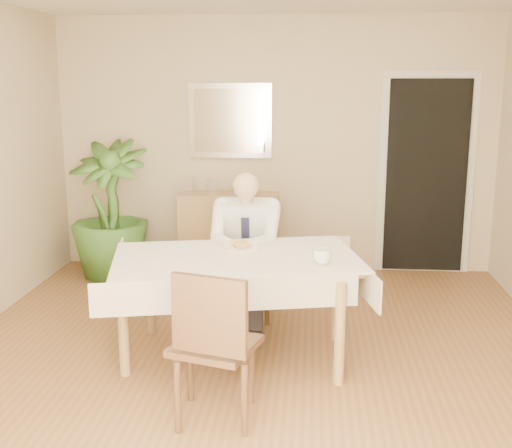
# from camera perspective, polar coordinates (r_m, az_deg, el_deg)

# --- Properties ---
(room) EXTENTS (5.00, 5.02, 2.60)m
(room) POSITION_cam_1_polar(r_m,az_deg,el_deg) (4.20, -0.42, 3.61)
(room) COLOR brown
(room) RESTS_ON ground
(window) EXTENTS (1.34, 0.04, 1.44)m
(window) POSITION_cam_1_polar(r_m,az_deg,el_deg) (1.78, -8.06, -4.26)
(window) COLOR beige
(window) RESTS_ON room
(doorway) EXTENTS (0.96, 0.07, 2.10)m
(doorway) POSITION_cam_1_polar(r_m,az_deg,el_deg) (6.76, 14.87, 4.10)
(doorway) COLOR beige
(doorway) RESTS_ON ground
(mirror) EXTENTS (0.86, 0.04, 0.76)m
(mirror) POSITION_cam_1_polar(r_m,az_deg,el_deg) (6.66, -2.34, 9.15)
(mirror) COLOR silver
(mirror) RESTS_ON room
(dining_table) EXTENTS (1.93, 1.39, 0.75)m
(dining_table) POSITION_cam_1_polar(r_m,az_deg,el_deg) (4.53, -1.77, -3.92)
(dining_table) COLOR olive
(dining_table) RESTS_ON ground
(chair_far) EXTENTS (0.45, 0.46, 0.86)m
(chair_far) POSITION_cam_1_polar(r_m,az_deg,el_deg) (5.42, -0.66, -3.14)
(chair_far) COLOR #3E291A
(chair_far) RESTS_ON ground
(chair_near) EXTENTS (0.55, 0.56, 0.94)m
(chair_near) POSITION_cam_1_polar(r_m,az_deg,el_deg) (3.69, -3.85, -10.19)
(chair_near) COLOR #3E291A
(chair_near) RESTS_ON ground
(seated_man) EXTENTS (0.48, 0.72, 1.24)m
(seated_man) POSITION_cam_1_polar(r_m,az_deg,el_deg) (5.09, -0.98, -1.76)
(seated_man) COLOR white
(seated_man) RESTS_ON ground
(plate) EXTENTS (0.26, 0.26, 0.02)m
(plate) POSITION_cam_1_polar(r_m,az_deg,el_deg) (4.70, -1.26, -2.11)
(plate) COLOR white
(plate) RESTS_ON dining_table
(food) EXTENTS (0.14, 0.14, 0.06)m
(food) POSITION_cam_1_polar(r_m,az_deg,el_deg) (4.70, -1.26, -1.85)
(food) COLOR #9C6C3A
(food) RESTS_ON dining_table
(knife) EXTENTS (0.01, 0.13, 0.01)m
(knife) POSITION_cam_1_polar(r_m,az_deg,el_deg) (4.64, -0.85, -2.11)
(knife) COLOR silver
(knife) RESTS_ON dining_table
(fork) EXTENTS (0.01, 0.13, 0.01)m
(fork) POSITION_cam_1_polar(r_m,az_deg,el_deg) (4.64, -1.84, -2.08)
(fork) COLOR silver
(fork) RESTS_ON dining_table
(coffee_mug) EXTENTS (0.13, 0.13, 0.10)m
(coffee_mug) POSITION_cam_1_polar(r_m,az_deg,el_deg) (4.33, 5.90, -2.89)
(coffee_mug) COLOR white
(coffee_mug) RESTS_ON dining_table
(sideboard) EXTENTS (1.06, 0.45, 0.82)m
(sideboard) POSITION_cam_1_polar(r_m,az_deg,el_deg) (6.68, -2.42, -0.71)
(sideboard) COLOR olive
(sideboard) RESTS_ON ground
(photo_frame_left) EXTENTS (0.10, 0.02, 0.14)m
(photo_frame_left) POSITION_cam_1_polar(r_m,az_deg,el_deg) (6.68, -6.03, 3.44)
(photo_frame_left) COLOR silver
(photo_frame_left) RESTS_ON sideboard
(photo_frame_center) EXTENTS (0.10, 0.02, 0.14)m
(photo_frame_center) POSITION_cam_1_polar(r_m,az_deg,el_deg) (6.66, -4.03, 3.46)
(photo_frame_center) COLOR silver
(photo_frame_center) RESTS_ON sideboard
(photo_frame_right) EXTENTS (0.10, 0.02, 0.14)m
(photo_frame_right) POSITION_cam_1_polar(r_m,az_deg,el_deg) (6.65, -1.58, 3.46)
(photo_frame_right) COLOR silver
(photo_frame_right) RESTS_ON sideboard
(potted_palm) EXTENTS (0.89, 0.89, 1.38)m
(potted_palm) POSITION_cam_1_polar(r_m,az_deg,el_deg) (6.58, -12.88, 1.24)
(potted_palm) COLOR #325C1F
(potted_palm) RESTS_ON ground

